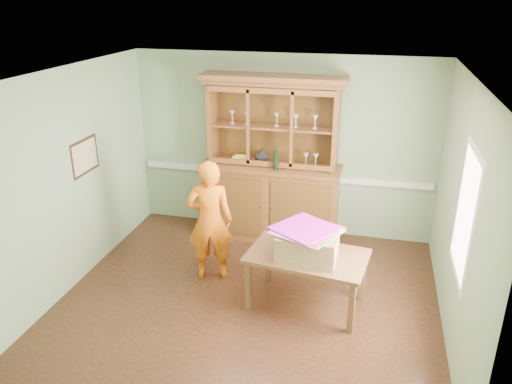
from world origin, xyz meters
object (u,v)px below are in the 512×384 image
(china_hutch, at_px, (271,183))
(dining_table, at_px, (307,260))
(person, at_px, (210,221))
(cardboard_box, at_px, (308,245))

(china_hutch, bearing_deg, dining_table, -64.92)
(dining_table, xyz_separation_m, person, (-1.30, 0.35, 0.20))
(china_hutch, relative_size, person, 1.52)
(dining_table, distance_m, cardboard_box, 0.24)
(china_hutch, bearing_deg, cardboard_box, -65.61)
(dining_table, bearing_deg, china_hutch, 122.74)
(china_hutch, relative_size, cardboard_box, 3.67)
(dining_table, distance_m, person, 1.36)
(person, bearing_deg, dining_table, 150.30)
(china_hutch, bearing_deg, person, -110.21)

